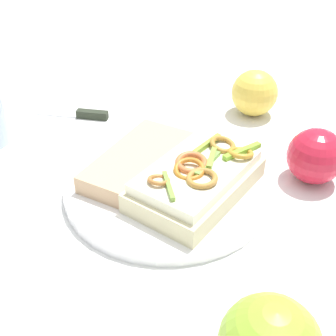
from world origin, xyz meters
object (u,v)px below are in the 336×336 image
sandwich (197,179)px  knife (82,114)px  bread_slice_side (142,162)px  apple_2 (315,156)px  apple_1 (255,93)px  plate (168,186)px

sandwich → knife: (-0.20, 0.21, -0.03)m
bread_slice_side → apple_2: (0.23, 0.02, 0.01)m
bread_slice_side → apple_2: 0.23m
apple_1 → knife: (-0.29, -0.04, -0.03)m
apple_1 → apple_2: bearing=-69.8°
apple_2 → knife: bearing=158.0°
plate → sandwich: bearing=-29.6°
apple_1 → knife: apple_1 is taller
plate → bread_slice_side: (-0.04, 0.02, 0.02)m
apple_2 → plate: bearing=-167.1°
apple_1 → sandwich: bearing=-108.9°
bread_slice_side → apple_1: (0.16, 0.21, 0.01)m
sandwich → apple_1: (0.09, 0.25, 0.00)m
bread_slice_side → apple_1: bearing=165.4°
plate → apple_2: (0.19, 0.04, 0.03)m
apple_2 → bread_slice_side: bearing=-174.6°
bread_slice_side → sandwich: bearing=83.1°
sandwich → plate: bearing=-89.0°
bread_slice_side → apple_1: size_ratio=2.19×
sandwich → apple_1: size_ratio=2.58×
plate → sandwich: 0.05m
sandwich → apple_2: apple_2 is taller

